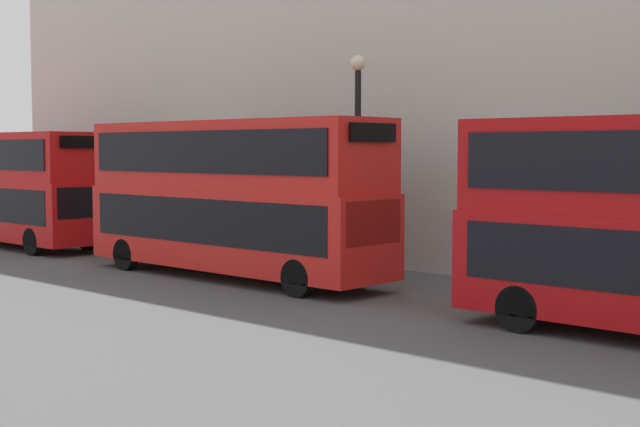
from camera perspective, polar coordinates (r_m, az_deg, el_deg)
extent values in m
cylinder|color=black|center=(19.14, 12.64, -5.96)|extent=(0.30, 1.00, 1.00)
cylinder|color=black|center=(21.09, 15.74, -5.09)|extent=(0.30, 1.00, 1.00)
cube|color=red|center=(26.45, -5.62, -0.93)|extent=(2.55, 10.83, 2.30)
cube|color=red|center=(26.35, -5.66, 3.73)|extent=(2.50, 10.62, 2.00)
cube|color=black|center=(26.43, -5.63, -0.33)|extent=(2.59, 9.97, 1.29)
cube|color=black|center=(26.35, -5.66, 3.95)|extent=(2.59, 9.97, 1.20)
cube|color=black|center=(22.67, 3.41, -0.59)|extent=(2.17, 0.06, 1.15)
cube|color=black|center=(22.60, 3.43, 5.20)|extent=(1.78, 0.06, 0.48)
cylinder|color=black|center=(23.05, -1.41, -4.16)|extent=(0.30, 1.00, 1.00)
cylinder|color=black|center=(24.69, 2.25, -3.61)|extent=(0.30, 1.00, 1.00)
cylinder|color=black|center=(28.86, -12.32, -2.57)|extent=(0.30, 1.00, 1.00)
cylinder|color=black|center=(30.19, -8.80, -2.24)|extent=(0.30, 1.00, 1.00)
cube|color=red|center=(37.79, -19.48, 0.33)|extent=(2.55, 11.47, 2.25)
cube|color=red|center=(37.72, -19.55, 3.44)|extent=(2.50, 11.24, 1.85)
cube|color=black|center=(37.78, -19.49, 0.74)|extent=(2.59, 10.55, 1.26)
cube|color=black|center=(37.72, -19.56, 3.58)|extent=(2.59, 10.55, 1.11)
cube|color=black|center=(32.82, -14.88, 0.68)|extent=(2.17, 0.06, 1.13)
cube|color=black|center=(32.77, -14.95, 4.44)|extent=(1.78, 0.06, 0.44)
cylinder|color=black|center=(33.71, -17.88, -1.73)|extent=(0.30, 1.00, 1.00)
cylinder|color=black|center=(34.85, -14.65, -1.47)|extent=(0.30, 1.00, 1.00)
cylinder|color=black|center=(25.37, 2.43, 2.31)|extent=(0.18, 0.18, 6.03)
sphere|color=beige|center=(25.47, 2.45, 9.60)|extent=(0.44, 0.44, 0.44)
cylinder|color=maroon|center=(34.71, -11.35, -1.01)|extent=(0.36, 0.36, 1.52)
sphere|color=tan|center=(34.65, -11.37, 0.43)|extent=(0.22, 0.22, 0.22)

